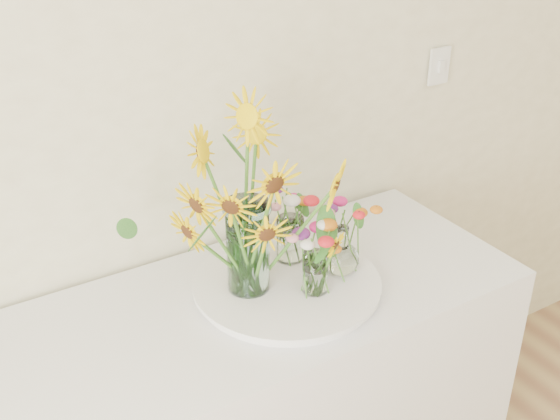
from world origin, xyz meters
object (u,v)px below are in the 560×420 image
object	(u,v)px
tray	(287,286)
small_vase_a	(315,273)
mason_jar	(248,247)
small_vase_c	(290,240)
small_vase_b	(342,250)

from	to	relation	value
tray	small_vase_a	world-z (taller)	small_vase_a
mason_jar	small_vase_c	size ratio (longest dim) A/B	1.94
tray	small_vase_c	xyz separation A→B (m)	(0.07, 0.09, 0.08)
small_vase_b	small_vase_c	xyz separation A→B (m)	(-0.08, 0.12, -0.00)
mason_jar	small_vase_b	xyz separation A→B (m)	(0.25, -0.06, -0.06)
tray	small_vase_c	bearing A→B (deg)	53.31
small_vase_a	small_vase_c	world-z (taller)	small_vase_c
tray	small_vase_b	world-z (taller)	small_vase_b
mason_jar	small_vase_a	bearing A→B (deg)	-36.61
small_vase_c	tray	bearing A→B (deg)	-126.69
small_vase_a	small_vase_b	distance (m)	0.12
tray	mason_jar	distance (m)	0.17
small_vase_a	mason_jar	bearing A→B (deg)	143.39
small_vase_c	small_vase_b	bearing A→B (deg)	-54.93
tray	mason_jar	xyz separation A→B (m)	(-0.10, 0.03, 0.14)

